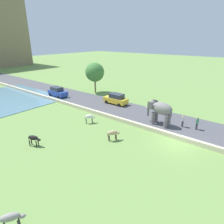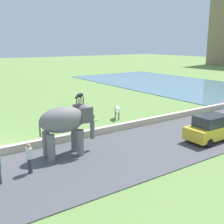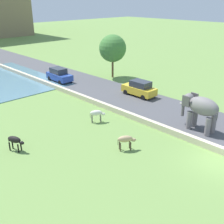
{
  "view_description": "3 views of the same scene",
  "coord_description": "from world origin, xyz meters",
  "px_view_note": "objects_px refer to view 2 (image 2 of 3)",
  "views": [
    {
      "loc": [
        -17.86,
        -5.9,
        10.25
      ],
      "look_at": [
        0.34,
        8.56,
        1.43
      ],
      "focal_mm": 31.32,
      "sensor_mm": 36.0,
      "label": 1
    },
    {
      "loc": [
        17.68,
        -3.11,
        6.49
      ],
      "look_at": [
        1.33,
        8.12,
        1.58
      ],
      "focal_mm": 45.04,
      "sensor_mm": 36.0,
      "label": 2
    },
    {
      "loc": [
        -16.43,
        -6.49,
        10.41
      ],
      "look_at": [
        -2.2,
        8.12,
        1.92
      ],
      "focal_mm": 44.21,
      "sensor_mm": 36.0,
      "label": 3
    }
  ],
  "objects_px": {
    "cow_white": "(117,110)",
    "cow_black": "(80,96)",
    "elephant": "(66,123)",
    "car_yellow": "(212,128)",
    "person_beside_elephant": "(29,158)",
    "cow_tan": "(54,114)"
  },
  "relations": [
    {
      "from": "person_beside_elephant",
      "to": "car_yellow",
      "type": "distance_m",
      "value": 11.96
    },
    {
      "from": "elephant",
      "to": "cow_tan",
      "type": "relative_size",
      "value": 2.61
    },
    {
      "from": "elephant",
      "to": "cow_tan",
      "type": "bearing_deg",
      "value": 163.25
    },
    {
      "from": "cow_black",
      "to": "elephant",
      "type": "bearing_deg",
      "value": -30.93
    },
    {
      "from": "cow_white",
      "to": "person_beside_elephant",
      "type": "bearing_deg",
      "value": -57.88
    },
    {
      "from": "car_yellow",
      "to": "cow_white",
      "type": "xyz_separation_m",
      "value": [
        -8.18,
        -2.01,
        -0.06
      ]
    },
    {
      "from": "elephant",
      "to": "cow_tan",
      "type": "distance_m",
      "value": 7.16
    },
    {
      "from": "cow_white",
      "to": "cow_black",
      "type": "distance_m",
      "value": 7.57
    },
    {
      "from": "car_yellow",
      "to": "cow_black",
      "type": "bearing_deg",
      "value": -174.06
    },
    {
      "from": "person_beside_elephant",
      "to": "cow_black",
      "type": "distance_m",
      "value": 17.05
    },
    {
      "from": "car_yellow",
      "to": "cow_tan",
      "type": "height_order",
      "value": "car_yellow"
    },
    {
      "from": "elephant",
      "to": "car_yellow",
      "type": "distance_m",
      "value": 9.78
    },
    {
      "from": "elephant",
      "to": "cow_white",
      "type": "height_order",
      "value": "elephant"
    },
    {
      "from": "elephant",
      "to": "person_beside_elephant",
      "type": "bearing_deg",
      "value": -67.15
    },
    {
      "from": "cow_white",
      "to": "cow_tan",
      "type": "height_order",
      "value": "same"
    },
    {
      "from": "car_yellow",
      "to": "elephant",
      "type": "bearing_deg",
      "value": -108.82
    },
    {
      "from": "person_beside_elephant",
      "to": "car_yellow",
      "type": "bearing_deg",
      "value": 80.17
    },
    {
      "from": "elephant",
      "to": "cow_white",
      "type": "relative_size",
      "value": 2.65
    },
    {
      "from": "elephant",
      "to": "person_beside_elephant",
      "type": "distance_m",
      "value": 3.05
    },
    {
      "from": "elephant",
      "to": "car_yellow",
      "type": "xyz_separation_m",
      "value": [
        3.14,
        9.2,
        -1.14
      ]
    },
    {
      "from": "elephant",
      "to": "car_yellow",
      "type": "relative_size",
      "value": 0.88
    },
    {
      "from": "person_beside_elephant",
      "to": "cow_black",
      "type": "xyz_separation_m",
      "value": [
        -13.71,
        10.15,
        -0.04
      ]
    }
  ]
}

